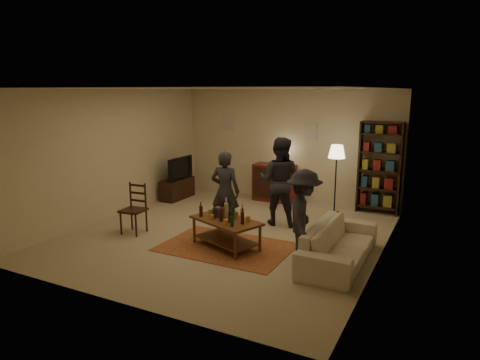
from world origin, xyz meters
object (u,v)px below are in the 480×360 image
Objects in this scene: floor_lamp at (337,156)px; person_right at (280,181)px; coffee_table at (226,223)px; person_by_sofa at (304,216)px; bookshelf at (380,167)px; tv_stand at (177,183)px; person_left at (225,191)px; sofa at (339,244)px; dining_chair at (135,207)px; dresser at (275,182)px.

person_right reaches higher than floor_lamp.
coffee_table is 1.42m from person_by_sofa.
bookshelf is at bearing -137.85° from person_right.
coffee_table is 0.93× the size of person_by_sofa.
person_left is at bearing -35.74° from tv_stand.
coffee_table is at bearing -41.67° from tv_stand.
sofa is 0.72m from person_by_sofa.
dining_chair reaches higher than sofa.
bookshelf is 3.47m from person_by_sofa.
floor_lamp is at bearing -128.41° from person_right.
tv_stand is 0.68× the size of person_left.
person_left is 1.05× the size of person_by_sofa.
floor_lamp is at bearing 39.09° from dining_chair.
floor_lamp is at bearing -16.03° from dresser.
floor_lamp is 1.53m from person_right.
person_right is at bearing 78.94° from coffee_table.
bookshelf is at bearing -0.82° from sofa.
person_left is at bearing 25.39° from dining_chair.
dresser is at bearing 12.77° from person_by_sofa.
tv_stand is 2.85m from person_left.
dresser is (2.25, 0.91, 0.09)m from tv_stand.
tv_stand is at bearing -43.92° from person_left.
coffee_table is 0.91× the size of floor_lamp.
person_by_sofa reaches higher than coffee_table.
tv_stand is 3.20m from person_right.
floor_lamp is (1.62, -0.46, 0.81)m from dresser.
coffee_table is 3.66m from tv_stand.
person_left is (-0.44, 0.79, 0.35)m from coffee_table.
person_by_sofa is at bearing 113.95° from sofa.
person_right is at bearing -14.47° from tv_stand.
tv_stand is 4.00m from floor_lamp.
tv_stand is 0.69× the size of floor_lamp.
floor_lamp is 2.67m from person_left.
floor_lamp is 0.73× the size of sofa.
person_right reaches higher than person_left.
person_by_sofa is at bearing 0.17° from coffee_table.
bookshelf reaches higher than floor_lamp.
dining_chair is at bearing 22.28° from person_left.
floor_lamp reaches higher than sofa.
bookshelf is 0.97× the size of sofa.
person_by_sofa is (0.25, -2.88, -0.54)m from floor_lamp.
sofa is (2.39, -3.11, -0.17)m from dresser.
person_by_sofa is at bearing 148.69° from person_left.
person_by_sofa is (1.87, -3.35, 0.27)m from dresser.
tv_stand is 2.43m from dresser.
bookshelf is at bearing 32.93° from floor_lamp.
tv_stand is 4.84m from bookshelf.
person_by_sofa is at bearing -84.98° from floor_lamp.
coffee_table is 1.02× the size of dresser.
bookshelf reaches higher than person_left.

